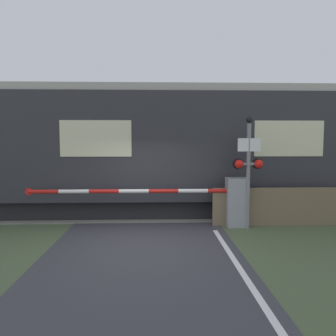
% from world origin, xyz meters
% --- Properties ---
extents(ground_plane, '(80.00, 80.00, 0.00)m').
position_xyz_m(ground_plane, '(0.00, 0.00, 0.00)').
color(ground_plane, '#475638').
extents(track_bed, '(36.00, 3.20, 0.13)m').
position_xyz_m(track_bed, '(0.00, 3.48, 0.02)').
color(track_bed, slate).
rests_on(track_bed, ground_plane).
extents(train, '(20.78, 2.92, 4.15)m').
position_xyz_m(train, '(4.24, 3.48, 2.12)').
color(train, black).
rests_on(train, ground_plane).
extents(crossing_barrier, '(6.22, 0.44, 1.39)m').
position_xyz_m(crossing_barrier, '(2.10, 1.49, 0.75)').
color(crossing_barrier, gray).
rests_on(crossing_barrier, ground_plane).
extents(signal_post, '(0.85, 0.26, 3.10)m').
position_xyz_m(signal_post, '(2.82, 1.27, 1.77)').
color(signal_post, gray).
rests_on(signal_post, ground_plane).
extents(roadside_fence, '(3.94, 0.06, 1.10)m').
position_xyz_m(roadside_fence, '(3.86, 1.52, 0.55)').
color(roadside_fence, '#726047').
rests_on(roadside_fence, ground_plane).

